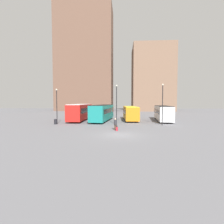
% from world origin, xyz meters
% --- Properties ---
extents(ground_plane, '(160.00, 160.00, 0.00)m').
position_xyz_m(ground_plane, '(0.00, 0.00, 0.00)').
color(ground_plane, slate).
extents(building_block_left, '(23.58, 14.61, 44.66)m').
position_xyz_m(building_block_left, '(-16.14, 56.94, 22.33)').
color(building_block_left, brown).
rests_on(building_block_left, ground_plane).
extents(building_block_right, '(16.64, 16.75, 26.99)m').
position_xyz_m(building_block_right, '(12.67, 56.94, 13.50)').
color(building_block_right, '#7F604C').
rests_on(building_block_right, ground_plane).
extents(bus_0, '(2.73, 11.80, 3.27)m').
position_xyz_m(bus_0, '(-8.29, 15.41, 1.78)').
color(bus_0, red).
rests_on(bus_0, ground_plane).
extents(bus_1, '(3.69, 11.70, 3.16)m').
position_xyz_m(bus_1, '(-3.63, 14.58, 1.72)').
color(bus_1, '#19847F').
rests_on(bus_1, ground_plane).
extents(bus_2, '(2.95, 9.71, 2.81)m').
position_xyz_m(bus_2, '(1.90, 16.04, 1.53)').
color(bus_2, orange).
rests_on(bus_2, ground_plane).
extents(bus_3, '(3.33, 10.73, 2.97)m').
position_xyz_m(bus_3, '(8.29, 15.35, 1.61)').
color(bus_3, silver).
rests_on(bus_3, ground_plane).
extents(traveler, '(0.43, 0.43, 1.58)m').
position_xyz_m(traveler, '(-0.61, 3.27, 0.94)').
color(traveler, '#4C3828').
rests_on(traveler, ground_plane).
extents(suitcase, '(0.27, 0.38, 0.70)m').
position_xyz_m(suitcase, '(-0.40, 2.80, 0.25)').
color(suitcase, '#B7232D').
rests_on(suitcase, ground_plane).
extents(lamp_post_0, '(0.28, 0.28, 5.95)m').
position_xyz_m(lamp_post_0, '(-10.87, 9.34, 3.48)').
color(lamp_post_0, black).
rests_on(lamp_post_0, ground_plane).
extents(lamp_post_1, '(0.28, 0.28, 6.46)m').
position_xyz_m(lamp_post_1, '(-0.65, 8.30, 3.75)').
color(lamp_post_1, black).
rests_on(lamp_post_1, ground_plane).
extents(lamp_post_2, '(0.28, 0.28, 6.59)m').
position_xyz_m(lamp_post_2, '(6.63, 8.43, 3.81)').
color(lamp_post_2, black).
rests_on(lamp_post_2, ground_plane).
extents(trash_bin, '(0.52, 0.52, 0.85)m').
position_xyz_m(trash_bin, '(-10.87, 8.70, 0.42)').
color(trash_bin, black).
rests_on(trash_bin, ground_plane).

